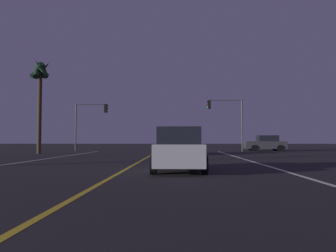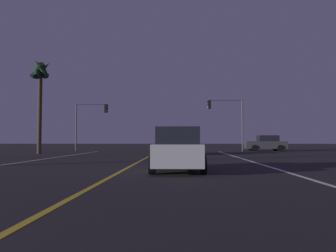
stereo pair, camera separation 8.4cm
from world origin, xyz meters
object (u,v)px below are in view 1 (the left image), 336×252
(traffic_light_near_right, at_px, (225,113))
(palm_tree_left_far, at_px, (40,77))
(car_lead_same_lane, at_px, (179,150))
(traffic_light_near_left, at_px, (92,116))
(car_crossing_side, at_px, (266,143))
(car_ahead_far, at_px, (182,145))

(traffic_light_near_right, height_order, palm_tree_left_far, palm_tree_left_far)
(car_lead_same_lane, relative_size, traffic_light_near_left, 0.84)
(palm_tree_left_far, bearing_deg, traffic_light_near_right, 21.12)
(car_crossing_side, relative_size, traffic_light_near_left, 0.84)
(car_ahead_far, bearing_deg, palm_tree_left_far, 87.26)
(traffic_light_near_right, bearing_deg, palm_tree_left_far, 21.12)
(traffic_light_near_left, bearing_deg, car_crossing_side, 3.19)
(car_crossing_side, relative_size, palm_tree_left_far, 0.51)
(car_ahead_far, height_order, traffic_light_near_left, traffic_light_near_left)
(palm_tree_left_far, bearing_deg, car_lead_same_lane, -51.02)
(palm_tree_left_far, bearing_deg, car_crossing_side, 19.50)
(car_lead_same_lane, xyz_separation_m, traffic_light_near_right, (4.91, 21.66, 3.27))
(traffic_light_near_right, bearing_deg, car_lead_same_lane, 77.22)
(traffic_light_near_left, bearing_deg, palm_tree_left_far, -113.13)
(car_ahead_far, bearing_deg, traffic_light_near_right, -33.06)
(car_ahead_far, height_order, traffic_light_near_right, traffic_light_near_right)
(car_lead_same_lane, height_order, car_ahead_far, same)
(car_crossing_side, height_order, traffic_light_near_left, traffic_light_near_left)
(car_lead_same_lane, height_order, palm_tree_left_far, palm_tree_left_far)
(car_lead_same_lane, distance_m, traffic_light_near_right, 22.45)
(car_crossing_side, bearing_deg, traffic_light_near_right, 13.09)
(traffic_light_near_right, bearing_deg, car_ahead_far, 56.94)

